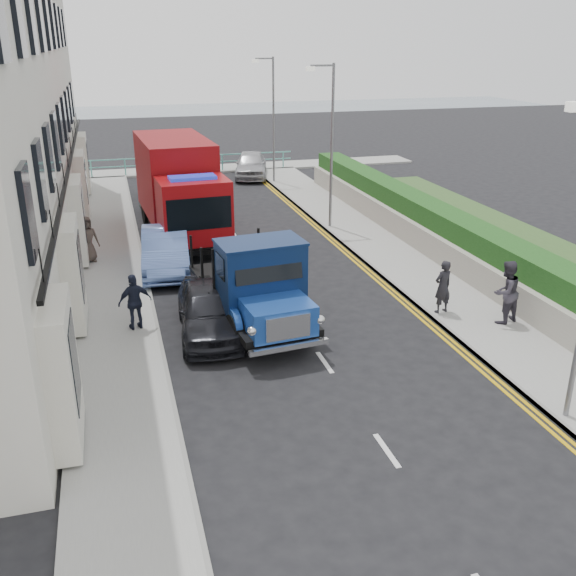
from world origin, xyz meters
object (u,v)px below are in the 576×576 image
object	(u,v)px
bedford_lorry	(259,291)
parked_car_front	(209,310)
lamp_mid	(329,138)
red_lorry	(179,187)
lamp_far	(271,113)
pedestrian_east_near	(443,287)

from	to	relation	value
bedford_lorry	parked_car_front	distance (m)	1.52
lamp_mid	red_lorry	bearing A→B (deg)	175.96
bedford_lorry	red_lorry	world-z (taller)	red_lorry
lamp_far	red_lorry	xyz separation A→B (m)	(-6.40, -9.55, -1.83)
lamp_mid	pedestrian_east_near	distance (m)	10.50
bedford_lorry	lamp_mid	bearing A→B (deg)	55.26
lamp_far	bedford_lorry	world-z (taller)	lamp_far
lamp_mid	parked_car_front	distance (m)	12.04
lamp_far	pedestrian_east_near	world-z (taller)	lamp_far
red_lorry	lamp_mid	bearing A→B (deg)	-7.47
lamp_far	red_lorry	size ratio (longest dim) A/B	0.89
bedford_lorry	parked_car_front	bearing A→B (deg)	161.59
red_lorry	parked_car_front	bearing A→B (deg)	-95.61
red_lorry	pedestrian_east_near	xyz separation A→B (m)	(6.62, -10.50, -1.22)
lamp_mid	lamp_far	bearing A→B (deg)	90.00
lamp_mid	pedestrian_east_near	size ratio (longest dim) A/B	4.23
lamp_far	pedestrian_east_near	size ratio (longest dim) A/B	4.23
lamp_far	bedford_lorry	distance (m)	20.62
lamp_mid	red_lorry	size ratio (longest dim) A/B	0.89
red_lorry	pedestrian_east_near	bearing A→B (deg)	-61.19
bedford_lorry	pedestrian_east_near	size ratio (longest dim) A/B	3.63
lamp_far	red_lorry	distance (m)	11.64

